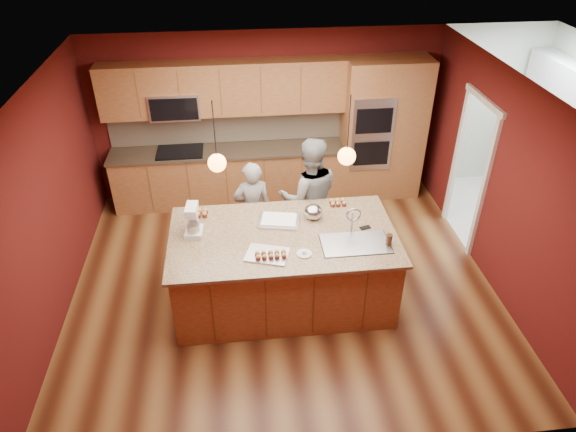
{
  "coord_description": "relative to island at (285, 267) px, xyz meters",
  "views": [
    {
      "loc": [
        -0.52,
        -5.24,
        4.56
      ],
      "look_at": [
        0.05,
        -0.1,
        1.13
      ],
      "focal_mm": 32.0,
      "sensor_mm": 36.0,
      "label": 1
    }
  ],
  "objects": [
    {
      "name": "floor",
      "position": [
        0.01,
        0.3,
        -0.51
      ],
      "size": [
        5.5,
        5.5,
        0.0
      ],
      "primitive_type": "plane",
      "color": "#451F10",
      "rests_on": "ground"
    },
    {
      "name": "ceiling",
      "position": [
        0.01,
        0.3,
        2.19
      ],
      "size": [
        5.5,
        5.5,
        0.0
      ],
      "primitive_type": "plane",
      "rotation": [
        3.14,
        0.0,
        0.0
      ],
      "color": "silver",
      "rests_on": "ground"
    },
    {
      "name": "wall_back",
      "position": [
        0.01,
        2.8,
        0.84
      ],
      "size": [
        5.5,
        0.0,
        5.5
      ],
      "primitive_type": "plane",
      "rotation": [
        1.57,
        0.0,
        0.0
      ],
      "color": "#4F1210",
      "rests_on": "ground"
    },
    {
      "name": "wall_front",
      "position": [
        0.01,
        -2.2,
        0.84
      ],
      "size": [
        5.5,
        0.0,
        5.5
      ],
      "primitive_type": "plane",
      "rotation": [
        -1.57,
        0.0,
        0.0
      ],
      "color": "#4F1210",
      "rests_on": "ground"
    },
    {
      "name": "wall_left",
      "position": [
        -2.74,
        0.3,
        0.84
      ],
      "size": [
        0.0,
        5.0,
        5.0
      ],
      "primitive_type": "plane",
      "rotation": [
        1.57,
        0.0,
        1.57
      ],
      "color": "#4F1210",
      "rests_on": "ground"
    },
    {
      "name": "wall_right",
      "position": [
        2.76,
        0.3,
        0.84
      ],
      "size": [
        0.0,
        5.0,
        5.0
      ],
      "primitive_type": "plane",
      "rotation": [
        1.57,
        0.0,
        -1.57
      ],
      "color": "#4F1210",
      "rests_on": "ground"
    },
    {
      "name": "cabinet_run",
      "position": [
        -0.67,
        2.55,
        0.48
      ],
      "size": [
        3.74,
        0.64,
        2.3
      ],
      "color": "brown",
      "rests_on": "floor"
    },
    {
      "name": "oven_column",
      "position": [
        1.86,
        2.5,
        0.64
      ],
      "size": [
        1.3,
        0.62,
        2.3
      ],
      "color": "brown",
      "rests_on": "floor"
    },
    {
      "name": "doorway_trim",
      "position": [
        2.74,
        1.1,
        0.54
      ],
      "size": [
        0.08,
        1.11,
        2.2
      ],
      "primitive_type": null,
      "color": "white",
      "rests_on": "wall_right"
    },
    {
      "name": "pendant_left",
      "position": [
        -0.72,
        0.0,
        1.5
      ],
      "size": [
        0.2,
        0.2,
        0.8
      ],
      "color": "black",
      "rests_on": "ceiling"
    },
    {
      "name": "pendant_right",
      "position": [
        0.69,
        0.0,
        1.5
      ],
      "size": [
        0.2,
        0.2,
        0.8
      ],
      "color": "black",
      "rests_on": "ceiling"
    },
    {
      "name": "island",
      "position": [
        0.0,
        0.0,
        0.0
      ],
      "size": [
        2.71,
        1.51,
        1.38
      ],
      "color": "brown",
      "rests_on": "floor"
    },
    {
      "name": "person_left",
      "position": [
        -0.34,
        1.01,
        0.22
      ],
      "size": [
        0.57,
        0.42,
        1.46
      ],
      "primitive_type": "imported",
      "rotation": [
        0.0,
        0.0,
        3.27
      ],
      "color": "black",
      "rests_on": "floor"
    },
    {
      "name": "person_right",
      "position": [
        0.45,
        1.01,
        0.37
      ],
      "size": [
        0.85,
        0.67,
        1.75
      ],
      "primitive_type": "imported",
      "rotation": [
        0.0,
        0.0,
        3.14
      ],
      "color": "slate",
      "rests_on": "floor"
    },
    {
      "name": "stand_mixer",
      "position": [
        -1.07,
        0.16,
        0.65
      ],
      "size": [
        0.22,
        0.3,
        0.38
      ],
      "rotation": [
        0.0,
        0.0,
        -0.09
      ],
      "color": "white",
      "rests_on": "island"
    },
    {
      "name": "sheet_cake",
      "position": [
        -0.04,
        0.28,
        0.51
      ],
      "size": [
        0.55,
        0.45,
        0.05
      ],
      "rotation": [
        0.0,
        0.0,
        -0.2
      ],
      "color": "silver",
      "rests_on": "island"
    },
    {
      "name": "cooling_rack",
      "position": [
        -0.23,
        -0.37,
        0.5
      ],
      "size": [
        0.55,
        0.46,
        0.02
      ],
      "primitive_type": "cube",
      "rotation": [
        0.0,
        0.0,
        -0.31
      ],
      "color": "silver",
      "rests_on": "island"
    },
    {
      "name": "mixing_bowl",
      "position": [
        0.39,
        0.32,
        0.58
      ],
      "size": [
        0.23,
        0.23,
        0.2
      ],
      "primitive_type": "ellipsoid",
      "color": "#B5B8BC",
      "rests_on": "island"
    },
    {
      "name": "plate",
      "position": [
        0.18,
        -0.4,
        0.5
      ],
      "size": [
        0.18,
        0.18,
        0.01
      ],
      "primitive_type": "cylinder",
      "color": "silver",
      "rests_on": "island"
    },
    {
      "name": "tumbler",
      "position": [
        1.18,
        -0.33,
        0.56
      ],
      "size": [
        0.07,
        0.07,
        0.14
      ],
      "primitive_type": "cylinder",
      "color": "#341E10",
      "rests_on": "island"
    },
    {
      "name": "phone",
      "position": [
        0.99,
        0.03,
        0.49
      ],
      "size": [
        0.14,
        0.1,
        0.01
      ],
      "primitive_type": "cube",
      "rotation": [
        0.0,
        0.0,
        0.28
      ],
      "color": "black",
      "rests_on": "island"
    },
    {
      "name": "cupcakes_left",
      "position": [
        -0.99,
        0.53,
        0.53
      ],
      "size": [
        0.17,
        0.17,
        0.07
      ],
      "primitive_type": null,
      "color": "#C88E44",
      "rests_on": "island"
    },
    {
      "name": "cupcakes_rack",
      "position": [
        -0.2,
        -0.43,
        0.54
      ],
      "size": [
        0.36,
        0.14,
        0.06
      ],
      "primitive_type": null,
      "color": "#C88E44",
      "rests_on": "island"
    },
    {
      "name": "cupcakes_right",
      "position": [
        0.76,
        0.59,
        0.52
      ],
      "size": [
        0.22,
        0.15,
        0.07
      ],
      "primitive_type": null,
      "color": "#C88E44",
      "rests_on": "island"
    },
    {
      "name": "washer",
      "position": [
        4.24,
        1.16,
        -0.0
      ],
      "size": [
        0.66,
        0.68,
        1.01
      ],
      "primitive_type": "cube",
      "rotation": [
        0.0,
        0.0,
        -0.05
      ],
      "color": "white",
      "rests_on": "floor"
    },
    {
      "name": "dryer",
      "position": [
        4.19,
        1.93,
        -0.01
      ],
      "size": [
        0.75,
        0.76,
        1.0
      ],
      "primitive_type": "cube",
      "rotation": [
        0.0,
        0.0,
        0.23
      ],
      "color": "white",
      "rests_on": "floor"
    }
  ]
}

